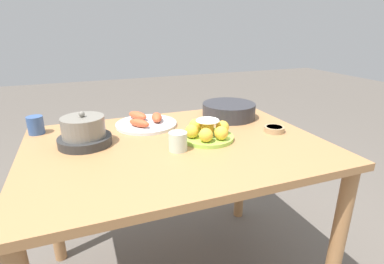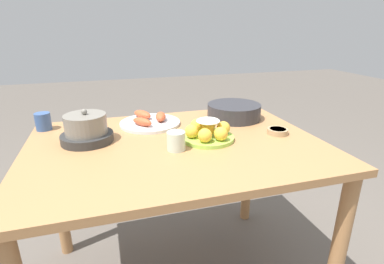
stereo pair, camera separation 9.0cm
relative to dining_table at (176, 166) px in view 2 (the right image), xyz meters
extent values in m
cylinder|color=#A87547|center=(0.55, -0.39, -0.28)|extent=(0.06, 0.06, 0.72)
cylinder|color=#A87547|center=(-0.55, 0.39, -0.28)|extent=(0.06, 0.06, 0.72)
cylinder|color=#A87547|center=(0.55, 0.39, -0.28)|extent=(0.06, 0.06, 0.72)
cube|color=#A87547|center=(0.00, 0.00, 0.09)|extent=(1.20, 0.88, 0.03)
cylinder|color=#99CC4C|center=(0.14, -0.01, 0.12)|extent=(0.22, 0.22, 0.02)
sphere|color=yellow|center=(0.21, -0.01, 0.15)|extent=(0.06, 0.06, 0.06)
sphere|color=yellow|center=(0.17, 0.06, 0.15)|extent=(0.06, 0.06, 0.06)
sphere|color=yellow|center=(0.11, 0.06, 0.15)|extent=(0.06, 0.06, 0.06)
sphere|color=yellow|center=(0.07, -0.01, 0.15)|extent=(0.06, 0.06, 0.06)
sphere|color=yellow|center=(0.10, -0.07, 0.15)|extent=(0.06, 0.06, 0.06)
sphere|color=yellow|center=(0.17, -0.07, 0.15)|extent=(0.06, 0.06, 0.06)
ellipsoid|color=white|center=(0.14, -0.01, 0.19)|extent=(0.10, 0.10, 0.02)
sphere|color=yellow|center=(0.14, -0.01, 0.15)|extent=(0.06, 0.06, 0.06)
cylinder|color=#2D2D33|center=(0.37, 0.24, 0.15)|extent=(0.27, 0.27, 0.08)
cylinder|color=brown|center=(0.37, 0.24, 0.18)|extent=(0.22, 0.22, 0.01)
cylinder|color=tan|center=(0.46, -0.03, 0.12)|extent=(0.09, 0.09, 0.02)
cylinder|color=olive|center=(0.46, -0.03, 0.13)|extent=(0.07, 0.07, 0.01)
cylinder|color=silver|center=(-0.07, 0.27, 0.12)|extent=(0.29, 0.29, 0.01)
ellipsoid|color=#D1512D|center=(-0.01, 0.27, 0.14)|extent=(0.07, 0.11, 0.04)
ellipsoid|color=#D1512D|center=(-0.09, 0.34, 0.14)|extent=(0.10, 0.13, 0.04)
ellipsoid|color=#D1512D|center=(-0.11, 0.22, 0.14)|extent=(0.10, 0.11, 0.04)
cylinder|color=beige|center=(-0.02, -0.08, 0.15)|extent=(0.07, 0.07, 0.07)
cylinder|color=#38568E|center=(-0.55, 0.33, 0.15)|extent=(0.07, 0.07, 0.08)
cylinder|color=#2D2D2D|center=(-0.35, 0.11, 0.13)|extent=(0.21, 0.21, 0.04)
cylinder|color=slate|center=(-0.35, 0.11, 0.19)|extent=(0.17, 0.17, 0.08)
sphere|color=slate|center=(-0.35, 0.11, 0.24)|extent=(0.02, 0.02, 0.02)
camera|label=1|loc=(-0.35, -1.10, 0.57)|focal=28.00mm
camera|label=2|loc=(-0.27, -1.13, 0.57)|focal=28.00mm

